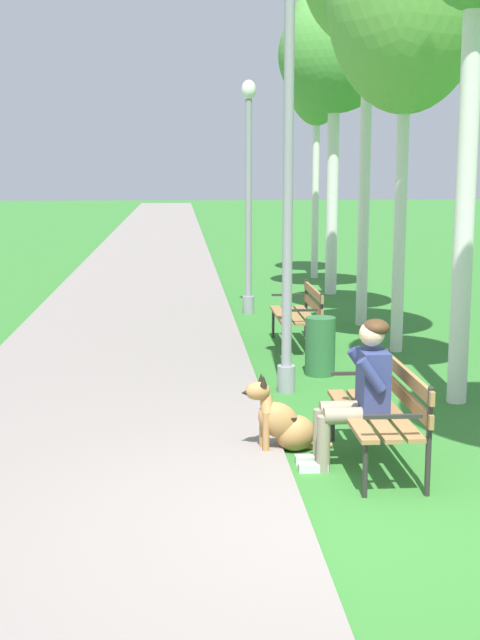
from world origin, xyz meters
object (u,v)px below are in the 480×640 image
(park_bench_mid, at_px, (300,310))
(birch_tree_fifth, at_px, (335,58))
(park_bench_near, at_px, (384,406))
(lamp_post_near, at_px, (288,169))
(lamp_post_mid, at_px, (249,195))
(litter_bin, at_px, (320,346))
(person_seated_on_near_bench, at_px, (360,387))
(dog_shepherd, at_px, (284,423))
(birch_tree_sixth, at_px, (317,59))

(park_bench_mid, distance_m, birch_tree_fifth, 6.55)
(park_bench_near, height_order, lamp_post_near, lamp_post_near)
(lamp_post_mid, relative_size, litter_bin, 5.52)
(park_bench_mid, distance_m, lamp_post_near, 3.14)
(park_bench_near, distance_m, lamp_post_near, 3.17)
(person_seated_on_near_bench, relative_size, litter_bin, 1.79)
(person_seated_on_near_bench, relative_size, birch_tree_fifth, 0.22)
(park_bench_near, xyz_separation_m, birch_tree_fifth, (1.30, 9.93, 3.97))
(person_seated_on_near_bench, xyz_separation_m, dog_shepherd, (-0.57, 0.43, -0.42))
(lamp_post_mid, distance_m, litter_bin, 4.77)
(person_seated_on_near_bench, distance_m, dog_shepherd, 0.83)
(birch_tree_fifth, xyz_separation_m, birch_tree_sixth, (0.07, 2.49, 0.27))
(lamp_post_near, bearing_deg, birch_tree_sixth, 79.35)
(park_bench_mid, relative_size, litter_bin, 2.14)
(park_bench_near, xyz_separation_m, lamp_post_near, (-0.51, 2.46, 1.93))
(litter_bin, bearing_deg, lamp_post_mid, 96.47)
(dog_shepherd, relative_size, lamp_post_mid, 0.22)
(park_bench_mid, xyz_separation_m, lamp_post_near, (-0.49, -2.43, 1.93))
(birch_tree_fifth, height_order, litter_bin, birch_tree_fifth)
(litter_bin, bearing_deg, birch_tree_sixth, 81.52)
(birch_tree_fifth, bearing_deg, litter_bin, -101.03)
(lamp_post_mid, distance_m, birch_tree_sixth, 5.78)
(dog_shepherd, relative_size, birch_tree_sixth, 0.13)
(dog_shepherd, height_order, birch_tree_sixth, birch_tree_sixth)
(birch_tree_sixth, distance_m, litter_bin, 10.27)
(lamp_post_mid, height_order, birch_tree_sixth, birch_tree_sixth)
(person_seated_on_near_bench, distance_m, birch_tree_fifth, 10.74)
(lamp_post_near, relative_size, birch_tree_sixth, 0.76)
(park_bench_near, bearing_deg, birch_tree_sixth, 83.72)
(lamp_post_near, xyz_separation_m, birch_tree_fifth, (1.81, 7.47, 2.03))
(park_bench_near, height_order, litter_bin, park_bench_near)
(person_seated_on_near_bench, height_order, lamp_post_near, lamp_post_near)
(person_seated_on_near_bench, relative_size, birch_tree_sixth, 0.20)
(park_bench_mid, height_order, lamp_post_near, lamp_post_near)
(person_seated_on_near_bench, height_order, lamp_post_mid, lamp_post_mid)
(park_bench_mid, distance_m, lamp_post_mid, 3.22)
(lamp_post_mid, xyz_separation_m, birch_tree_sixth, (1.87, 4.73, 2.75))
(lamp_post_near, bearing_deg, dog_shepherd, -97.68)
(dog_shepherd, distance_m, lamp_post_near, 2.99)
(dog_shepherd, height_order, litter_bin, dog_shepherd)
(person_seated_on_near_bench, relative_size, lamp_post_mid, 0.32)
(person_seated_on_near_bench, distance_m, lamp_post_near, 3.04)
(park_bench_mid, height_order, litter_bin, park_bench_mid)
(park_bench_mid, xyz_separation_m, litter_bin, (0.01, -1.64, -0.16))
(park_bench_near, xyz_separation_m, park_bench_mid, (-0.01, 4.88, 0.00))
(lamp_post_mid, bearing_deg, park_bench_near, -86.24)
(park_bench_near, xyz_separation_m, person_seated_on_near_bench, (-0.21, -0.01, 0.17))
(park_bench_mid, distance_m, dog_shepherd, 4.53)
(litter_bin, bearing_deg, dog_shepherd, -105.48)
(dog_shepherd, bearing_deg, lamp_post_near, 82.32)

